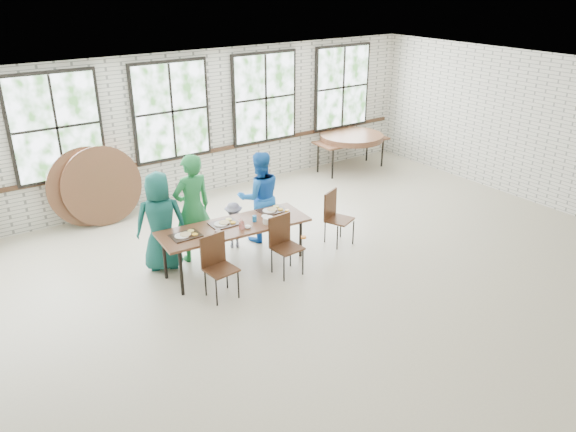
# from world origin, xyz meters

# --- Properties ---
(room) EXTENTS (12.00, 12.00, 12.00)m
(room) POSITION_xyz_m (0.00, 4.44, 1.83)
(room) COLOR beige
(room) RESTS_ON ground
(dining_table) EXTENTS (2.46, 0.99, 0.74)m
(dining_table) POSITION_xyz_m (-0.50, 1.17, 0.69)
(dining_table) COLOR brown
(dining_table) RESTS_ON ground
(chair_near_left) EXTENTS (0.46, 0.45, 0.95)m
(chair_near_left) POSITION_xyz_m (-1.13, 0.58, 0.56)
(chair_near_left) COLOR #482A18
(chair_near_left) RESTS_ON ground
(chair_near_right) EXTENTS (0.45, 0.44, 0.95)m
(chair_near_right) POSITION_xyz_m (0.05, 0.60, 0.56)
(chair_near_right) COLOR #482A18
(chair_near_right) RESTS_ON ground
(chair_spare) EXTENTS (0.55, 0.54, 0.95)m
(chair_spare) POSITION_xyz_m (1.39, 0.96, 0.56)
(chair_spare) COLOR #482A18
(chair_spare) RESTS_ON ground
(adult_teal) EXTENTS (0.92, 0.77, 1.62)m
(adult_teal) POSITION_xyz_m (-1.45, 1.82, 0.81)
(adult_teal) COLOR #165548
(adult_teal) RESTS_ON ground
(adult_green) EXTENTS (0.68, 0.47, 1.81)m
(adult_green) POSITION_xyz_m (-0.89, 1.82, 0.91)
(adult_green) COLOR #20793B
(adult_green) RESTS_ON ground
(toddler) EXTENTS (0.61, 0.49, 0.82)m
(toddler) POSITION_xyz_m (-0.15, 1.82, 0.41)
(toddler) COLOR #151238
(toddler) RESTS_ON ground
(adult_blue) EXTENTS (0.93, 0.81, 1.62)m
(adult_blue) POSITION_xyz_m (0.39, 1.82, 0.81)
(adult_blue) COLOR blue
(adult_blue) RESTS_ON ground
(storage_table) EXTENTS (1.84, 0.84, 0.74)m
(storage_table) POSITION_xyz_m (4.25, 3.85, 0.69)
(storage_table) COLOR brown
(storage_table) RESTS_ON ground
(tabletop_clutter) EXTENTS (2.05, 0.62, 0.11)m
(tabletop_clutter) POSITION_xyz_m (-0.37, 1.15, 0.77)
(tabletop_clutter) COLOR black
(tabletop_clutter) RESTS_ON dining_table
(round_tops_stacked) EXTENTS (1.50, 1.50, 0.13)m
(round_tops_stacked) POSITION_xyz_m (4.25, 3.85, 0.80)
(round_tops_stacked) COLOR brown
(round_tops_stacked) RESTS_ON storage_table
(round_tops_leaning) EXTENTS (4.31, 0.46, 1.49)m
(round_tops_leaning) POSITION_xyz_m (-3.07, 4.15, 0.73)
(round_tops_leaning) COLOR brown
(round_tops_leaning) RESTS_ON ground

